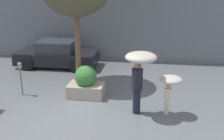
# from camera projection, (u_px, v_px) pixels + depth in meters

# --- Properties ---
(ground_plane) EXTENTS (40.00, 40.00, 0.00)m
(ground_plane) POSITION_uv_depth(u_px,v_px,m) (70.00, 115.00, 8.90)
(ground_plane) COLOR slate
(building_facade) EXTENTS (18.00, 0.30, 6.00)m
(building_facade) POSITION_uv_depth(u_px,v_px,m) (104.00, 2.00, 14.06)
(building_facade) COLOR slate
(building_facade) RESTS_ON ground
(planter_box) EXTENTS (1.29, 0.84, 1.17)m
(planter_box) POSITION_uv_depth(u_px,v_px,m) (86.00, 83.00, 10.18)
(planter_box) COLOR #9E9384
(planter_box) RESTS_ON ground
(person_adult) EXTENTS (0.96, 0.96, 2.06)m
(person_adult) POSITION_uv_depth(u_px,v_px,m) (140.00, 67.00, 8.49)
(person_adult) COLOR #1E1E2D
(person_adult) RESTS_ON ground
(person_child) EXTENTS (0.70, 0.70, 1.31)m
(person_child) POSITION_uv_depth(u_px,v_px,m) (170.00, 83.00, 8.63)
(person_child) COLOR beige
(person_child) RESTS_ON ground
(parked_car_near) EXTENTS (3.89, 1.89, 1.28)m
(parked_car_near) POSITION_uv_depth(u_px,v_px,m) (57.00, 55.00, 13.67)
(parked_car_near) COLOR black
(parked_car_near) RESTS_ON ground
(parking_meter) EXTENTS (0.14, 0.14, 1.23)m
(parking_meter) POSITION_uv_depth(u_px,v_px,m) (20.00, 72.00, 10.21)
(parking_meter) COLOR #595B60
(parking_meter) RESTS_ON ground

